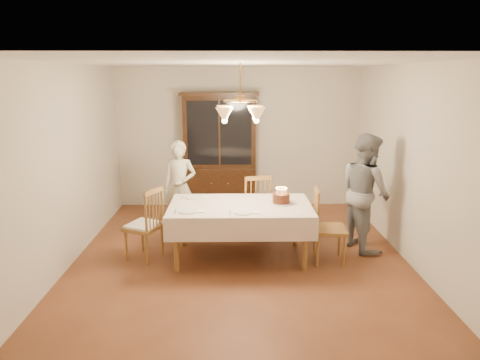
{
  "coord_description": "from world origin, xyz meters",
  "views": [
    {
      "loc": [
        -0.09,
        -5.49,
        2.44
      ],
      "look_at": [
        0.0,
        0.2,
        1.05
      ],
      "focal_mm": 32.0,
      "sensor_mm": 36.0,
      "label": 1
    }
  ],
  "objects_px": {
    "dining_table": "(240,210)",
    "birthday_cake": "(281,199)",
    "china_hutch": "(220,154)",
    "elderly_woman": "(180,187)",
    "chair_far_side": "(255,209)"
  },
  "relations": [
    {
      "from": "chair_far_side",
      "to": "elderly_woman",
      "type": "bearing_deg",
      "value": 167.88
    },
    {
      "from": "dining_table",
      "to": "chair_far_side",
      "type": "bearing_deg",
      "value": 73.0
    },
    {
      "from": "chair_far_side",
      "to": "elderly_woman",
      "type": "relative_size",
      "value": 0.68
    },
    {
      "from": "birthday_cake",
      "to": "dining_table",
      "type": "bearing_deg",
      "value": -175.65
    },
    {
      "from": "china_hutch",
      "to": "elderly_woman",
      "type": "distance_m",
      "value": 1.37
    },
    {
      "from": "elderly_woman",
      "to": "birthday_cake",
      "type": "xyz_separation_m",
      "value": [
        1.49,
        -1.03,
        0.09
      ]
    },
    {
      "from": "elderly_woman",
      "to": "birthday_cake",
      "type": "relative_size",
      "value": 4.87
    },
    {
      "from": "china_hutch",
      "to": "elderly_woman",
      "type": "bearing_deg",
      "value": -116.96
    },
    {
      "from": "dining_table",
      "to": "birthday_cake",
      "type": "bearing_deg",
      "value": 4.35
    },
    {
      "from": "chair_far_side",
      "to": "china_hutch",
      "type": "bearing_deg",
      "value": 112.07
    },
    {
      "from": "chair_far_side",
      "to": "dining_table",
      "type": "bearing_deg",
      "value": -107.0
    },
    {
      "from": "elderly_woman",
      "to": "birthday_cake",
      "type": "bearing_deg",
      "value": -23.5
    },
    {
      "from": "china_hutch",
      "to": "chair_far_side",
      "type": "xyz_separation_m",
      "value": [
        0.58,
        -1.44,
        -0.6
      ]
    },
    {
      "from": "china_hutch",
      "to": "dining_table",
      "type": "bearing_deg",
      "value": -81.52
    },
    {
      "from": "dining_table",
      "to": "chair_far_side",
      "type": "xyz_separation_m",
      "value": [
        0.25,
        0.81,
        -0.24
      ]
    }
  ]
}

